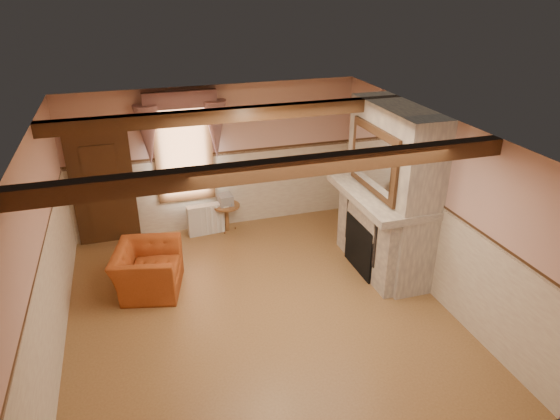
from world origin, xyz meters
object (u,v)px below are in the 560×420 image
object	(u,v)px
mantel_clock	(364,172)
bowl	(377,185)
oil_lamp	(375,178)
armchair	(148,269)
side_table	(227,218)
radiator	(206,219)

from	to	relation	value
mantel_clock	bowl	bearing A→B (deg)	-90.00
bowl	oil_lamp	size ratio (longest dim) A/B	1.30
mantel_clock	armchair	bearing A→B (deg)	-177.23
mantel_clock	oil_lamp	size ratio (longest dim) A/B	0.86
mantel_clock	oil_lamp	xyz separation A→B (m)	(0.00, -0.41, 0.04)
mantel_clock	oil_lamp	world-z (taller)	oil_lamp
armchair	side_table	bearing A→B (deg)	-30.84
armchair	side_table	size ratio (longest dim) A/B	2.03
side_table	mantel_clock	size ratio (longest dim) A/B	2.29
bowl	oil_lamp	distance (m)	0.13
bowl	armchair	bearing A→B (deg)	175.11
side_table	mantel_clock	distance (m)	2.88
armchair	bowl	size ratio (longest dim) A/B	3.06
armchair	radiator	distance (m)	2.03
armchair	oil_lamp	size ratio (longest dim) A/B	3.99
bowl	oil_lamp	world-z (taller)	oil_lamp
side_table	oil_lamp	distance (m)	3.13
mantel_clock	radiator	bearing A→B (deg)	150.36
armchair	mantel_clock	xyz separation A→B (m)	(3.76, 0.18, 1.16)
radiator	oil_lamp	world-z (taller)	oil_lamp
radiator	oil_lamp	bearing A→B (deg)	-41.04
side_table	bowl	world-z (taller)	bowl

